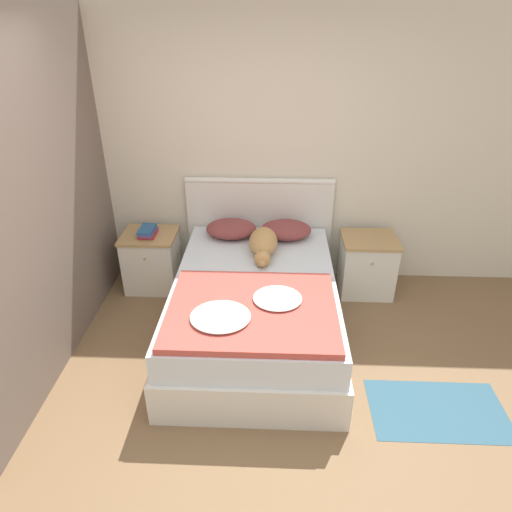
{
  "coord_description": "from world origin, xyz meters",
  "views": [
    {
      "loc": [
        0.24,
        -2.09,
        2.51
      ],
      "look_at": [
        0.1,
        1.24,
        0.67
      ],
      "focal_mm": 32.0,
      "sensor_mm": 36.0,
      "label": 1
    }
  ],
  "objects_px": {
    "pillow_left": "(231,229)",
    "dog": "(263,244)",
    "book_stack": "(148,232)",
    "bed": "(255,308)",
    "nightstand_left": "(152,260)",
    "nightstand_right": "(367,265)",
    "pillow_right": "(286,230)"
  },
  "relations": [
    {
      "from": "nightstand_left",
      "to": "pillow_right",
      "type": "relative_size",
      "value": 1.22
    },
    {
      "from": "nightstand_left",
      "to": "book_stack",
      "type": "distance_m",
      "value": 0.33
    },
    {
      "from": "nightstand_right",
      "to": "book_stack",
      "type": "distance_m",
      "value": 2.14
    },
    {
      "from": "book_stack",
      "to": "pillow_right",
      "type": "bearing_deg",
      "value": 1.4
    },
    {
      "from": "nightstand_left",
      "to": "dog",
      "type": "bearing_deg",
      "value": -16.51
    },
    {
      "from": "bed",
      "to": "pillow_left",
      "type": "xyz_separation_m",
      "value": [
        -0.26,
        0.77,
        0.37
      ]
    },
    {
      "from": "nightstand_left",
      "to": "pillow_left",
      "type": "bearing_deg",
      "value": 0.42
    },
    {
      "from": "bed",
      "to": "pillow_right",
      "type": "bearing_deg",
      "value": 71.34
    },
    {
      "from": "nightstand_right",
      "to": "book_stack",
      "type": "xyz_separation_m",
      "value": [
        -2.11,
        -0.03,
        0.33
      ]
    },
    {
      "from": "pillow_left",
      "to": "pillow_right",
      "type": "relative_size",
      "value": 1.0
    },
    {
      "from": "pillow_left",
      "to": "dog",
      "type": "xyz_separation_m",
      "value": [
        0.31,
        -0.34,
        0.02
      ]
    },
    {
      "from": "nightstand_left",
      "to": "dog",
      "type": "height_order",
      "value": "dog"
    },
    {
      "from": "bed",
      "to": "book_stack",
      "type": "height_order",
      "value": "book_stack"
    },
    {
      "from": "nightstand_left",
      "to": "dog",
      "type": "relative_size",
      "value": 0.94
    },
    {
      "from": "nightstand_right",
      "to": "pillow_left",
      "type": "bearing_deg",
      "value": 179.75
    },
    {
      "from": "dog",
      "to": "nightstand_right",
      "type": "bearing_deg",
      "value": 18.21
    },
    {
      "from": "nightstand_right",
      "to": "book_stack",
      "type": "relative_size",
      "value": 2.41
    },
    {
      "from": "book_stack",
      "to": "bed",
      "type": "bearing_deg",
      "value": -34.83
    },
    {
      "from": "nightstand_left",
      "to": "nightstand_right",
      "type": "relative_size",
      "value": 1.0
    },
    {
      "from": "pillow_right",
      "to": "dog",
      "type": "bearing_deg",
      "value": -121.29
    },
    {
      "from": "nightstand_left",
      "to": "nightstand_right",
      "type": "bearing_deg",
      "value": 0.0
    },
    {
      "from": "pillow_right",
      "to": "book_stack",
      "type": "height_order",
      "value": "pillow_right"
    },
    {
      "from": "nightstand_left",
      "to": "nightstand_right",
      "type": "distance_m",
      "value": 2.11
    },
    {
      "from": "book_stack",
      "to": "nightstand_right",
      "type": "bearing_deg",
      "value": 0.71
    },
    {
      "from": "nightstand_right",
      "to": "pillow_left",
      "type": "xyz_separation_m",
      "value": [
        -1.32,
        0.01,
        0.36
      ]
    },
    {
      "from": "book_stack",
      "to": "pillow_left",
      "type": "bearing_deg",
      "value": 2.3
    },
    {
      "from": "bed",
      "to": "dog",
      "type": "bearing_deg",
      "value": 82.71
    },
    {
      "from": "pillow_left",
      "to": "book_stack",
      "type": "xyz_separation_m",
      "value": [
        -0.8,
        -0.03,
        -0.03
      ]
    },
    {
      "from": "book_stack",
      "to": "nightstand_left",
      "type": "bearing_deg",
      "value": 91.76
    },
    {
      "from": "dog",
      "to": "pillow_left",
      "type": "bearing_deg",
      "value": 133.13
    },
    {
      "from": "nightstand_right",
      "to": "dog",
      "type": "xyz_separation_m",
      "value": [
        -1.0,
        -0.33,
        0.38
      ]
    },
    {
      "from": "bed",
      "to": "dog",
      "type": "distance_m",
      "value": 0.58
    }
  ]
}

